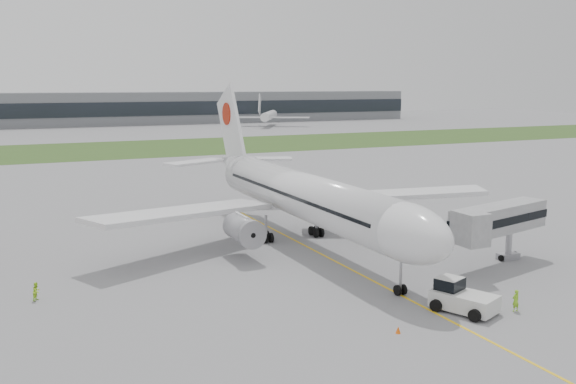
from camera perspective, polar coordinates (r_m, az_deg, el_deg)
name	(u,v)px	position (r m, az deg, el deg)	size (l,w,h in m)	color
ground	(319,253)	(68.36, 2.80, -5.45)	(600.00, 600.00, 0.00)	gray
apron_markings	(342,265)	(64.12, 4.86, -6.49)	(70.00, 70.00, 0.04)	yellow
grass_strip	(119,149)	(182.03, -14.83, 3.70)	(600.00, 50.00, 0.02)	#34541F
terminal_building	(72,109)	(290.27, -18.65, 6.99)	(320.00, 22.30, 14.00)	gray
airliner	(300,194)	(71.40, 1.04, -0.13)	(48.13, 53.95, 17.88)	white
pushback_tug	(460,297)	(53.02, 15.07, -8.96)	(4.73, 5.59, 2.51)	silver
jet_bridge	(495,221)	(65.51, 17.93, -2.45)	(13.15, 6.71, 6.20)	#A9A9AB
safety_cone_left	(398,330)	(47.81, 9.77, -11.99)	(0.38, 0.38, 0.52)	#FA5D0D
safety_cone_right	(488,298)	(56.01, 17.38, -9.01)	(0.41, 0.41, 0.56)	#FA5D0D
ground_crew_near	(516,301)	(54.24, 19.58, -9.08)	(0.64, 0.42, 1.77)	#86CE22
ground_crew_far	(37,291)	(57.57, -21.45, -8.22)	(0.75, 0.59, 1.55)	#B1EF27
distant_aircraft_right	(269,126)	(270.88, -1.69, 5.85)	(33.97, 29.97, 12.99)	white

